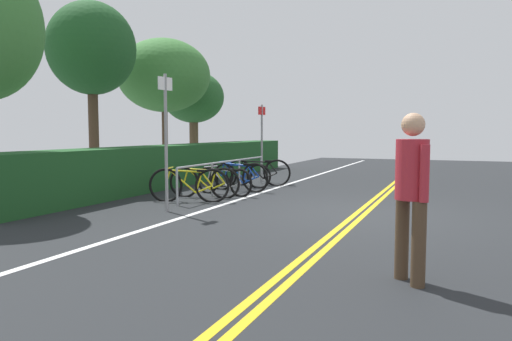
# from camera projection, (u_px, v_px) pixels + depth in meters

# --- Properties ---
(ground_plane) EXTENTS (36.15, 11.11, 0.05)m
(ground_plane) POSITION_uv_depth(u_px,v_px,m) (361.00, 215.00, 8.93)
(ground_plane) COLOR #232628
(centre_line_yellow_inner) EXTENTS (32.53, 0.10, 0.00)m
(centre_line_yellow_inner) POSITION_uv_depth(u_px,v_px,m) (366.00, 213.00, 8.90)
(centre_line_yellow_inner) COLOR gold
(centre_line_yellow_inner) RESTS_ON ground_plane
(centre_line_yellow_outer) EXTENTS (32.53, 0.10, 0.00)m
(centre_line_yellow_outer) POSITION_uv_depth(u_px,v_px,m) (357.00, 213.00, 8.96)
(centre_line_yellow_outer) COLOR gold
(centre_line_yellow_outer) RESTS_ON ground_plane
(bike_lane_stripe_white) EXTENTS (32.53, 0.12, 0.00)m
(bike_lane_stripe_white) POSITION_uv_depth(u_px,v_px,m) (224.00, 204.00, 10.02)
(bike_lane_stripe_white) COLOR white
(bike_lane_stripe_white) RESTS_ON ground_plane
(bike_rack) EXTENTS (4.64, 0.05, 0.79)m
(bike_rack) POSITION_uv_depth(u_px,v_px,m) (226.00, 169.00, 11.91)
(bike_rack) COLOR #9EA0A5
(bike_rack) RESTS_ON ground_plane
(bicycle_0) EXTENTS (0.62, 1.72, 0.77)m
(bicycle_0) POSITION_uv_depth(u_px,v_px,m) (189.00, 185.00, 10.38)
(bicycle_0) COLOR black
(bicycle_0) RESTS_ON ground_plane
(bicycle_1) EXTENTS (0.46, 1.70, 0.75)m
(bicycle_1) POSITION_uv_depth(u_px,v_px,m) (204.00, 182.00, 11.05)
(bicycle_1) COLOR black
(bicycle_1) RESTS_ON ground_plane
(bicycle_2) EXTENTS (0.58, 1.69, 0.70)m
(bicycle_2) POSITION_uv_depth(u_px,v_px,m) (224.00, 181.00, 11.54)
(bicycle_2) COLOR black
(bicycle_2) RESTS_ON ground_plane
(bicycle_3) EXTENTS (0.46, 1.79, 0.78)m
(bicycle_3) POSITION_uv_depth(u_px,v_px,m) (238.00, 176.00, 12.29)
(bicycle_3) COLOR black
(bicycle_3) RESTS_ON ground_plane
(bicycle_4) EXTENTS (0.46, 1.63, 0.70)m
(bicycle_4) POSITION_uv_depth(u_px,v_px,m) (242.00, 175.00, 13.02)
(bicycle_4) COLOR black
(bicycle_4) RESTS_ON ground_plane
(bicycle_5) EXTENTS (0.68, 1.75, 0.78)m
(bicycle_5) POSITION_uv_depth(u_px,v_px,m) (258.00, 172.00, 13.46)
(bicycle_5) COLOR black
(bicycle_5) RESTS_ON ground_plane
(pedestrian) EXTENTS (0.40, 0.34, 1.70)m
(pedestrian) POSITION_uv_depth(u_px,v_px,m) (412.00, 186.00, 4.77)
(pedestrian) COLOR #4C3826
(pedestrian) RESTS_ON ground_plane
(sign_post_near) EXTENTS (0.36, 0.09, 2.58)m
(sign_post_near) POSITION_uv_depth(u_px,v_px,m) (166.00, 130.00, 9.01)
(sign_post_near) COLOR gray
(sign_post_near) RESTS_ON ground_plane
(sign_post_far) EXTENTS (0.36, 0.09, 2.31)m
(sign_post_far) POSITION_uv_depth(u_px,v_px,m) (262.00, 136.00, 14.48)
(sign_post_far) COLOR gray
(sign_post_far) RESTS_ON ground_plane
(hedge_backdrop) EXTENTS (13.59, 1.05, 1.13)m
(hedge_backdrop) POSITION_uv_depth(u_px,v_px,m) (182.00, 164.00, 14.13)
(hedge_backdrop) COLOR #1C4C21
(hedge_backdrop) RESTS_ON ground_plane
(tree_mid) EXTENTS (2.40, 2.40, 5.04)m
(tree_mid) POSITION_uv_depth(u_px,v_px,m) (92.00, 49.00, 13.17)
(tree_mid) COLOR #473323
(tree_mid) RESTS_ON ground_plane
(tree_far_right) EXTENTS (3.15, 3.15, 4.66)m
(tree_far_right) POSITION_uv_depth(u_px,v_px,m) (164.00, 76.00, 16.44)
(tree_far_right) COLOR #473323
(tree_far_right) RESTS_ON ground_plane
(tree_extra) EXTENTS (2.38, 2.38, 3.85)m
(tree_extra) POSITION_uv_depth(u_px,v_px,m) (193.00, 98.00, 18.77)
(tree_extra) COLOR brown
(tree_extra) RESTS_ON ground_plane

